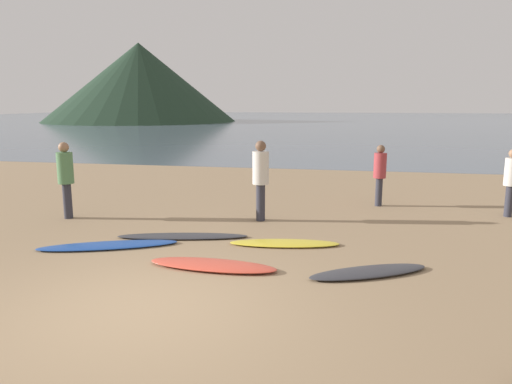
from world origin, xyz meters
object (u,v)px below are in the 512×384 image
Objects in this scene: surfboard_3 at (285,243)px; surfboard_4 at (369,272)px; surfboard_2 at (213,265)px; surfboard_0 at (108,245)px; person_1 at (380,170)px; person_3 at (511,177)px; person_0 at (261,174)px; person_2 at (66,174)px; surfboard_1 at (183,236)px.

surfboard_4 is (1.49, -1.29, 0.01)m from surfboard_3.
surfboard_4 is at bearing 6.63° from surfboard_2.
person_1 reaches higher than surfboard_0.
person_0 is at bearing 45.84° from person_3.
surfboard_3 is at bearing 111.64° from surfboard_4.
surfboard_3 is at bearing 58.99° from surfboard_2.
surfboard_3 is (3.18, 0.76, 0.00)m from surfboard_0.
surfboard_3 is at bearing -139.59° from person_0.
person_2 is at bearing 114.68° from person_0.
surfboard_1 is 1.25× the size of surfboard_3.
person_2 is at bearing 89.37° from person_1.
person_0 reaches higher than surfboard_1.
surfboard_0 is at bearing -175.11° from surfboard_3.
surfboard_2 is 1.77m from surfboard_3.
surfboard_4 is 1.14× the size of person_2.
surfboard_3 is (2.04, -0.10, 0.00)m from surfboard_1.
surfboard_4 is 7.16m from person_2.
surfboard_2 is at bearing -67.35° from surfboard_1.
person_3 reaches higher than person_1.
person_1 reaches higher than surfboard_4.
person_3 is (4.82, 3.24, 0.90)m from surfboard_3.
surfboard_1 is at bearing 55.73° from person_3.
surfboard_0 is at bearing -154.57° from surfboard_1.
person_3 is (5.60, 1.47, -0.13)m from person_0.
surfboard_2 is 6.14m from person_1.
surfboard_3 is 4.41m from person_1.
person_3 is at bearing 117.90° from person_2.
surfboard_2 is at bearing -39.90° from surfboard_0.
surfboard_4 is at bearing -33.07° from surfboard_1.
person_3 is (5.79, 4.71, 0.88)m from surfboard_2.
person_2 is (-4.20, 2.61, 0.98)m from surfboard_2.
person_0 is at bearing 24.50° from surfboard_0.
person_2 reaches higher than surfboard_4.
surfboard_1 is at bearing 87.63° from person_2.
surfboard_0 is 1.27× the size of surfboard_4.
surfboard_1 is 3.44m from person_2.
surfboard_2 is 7.52m from person_3.
person_0 is 1.15× the size of person_1.
surfboard_0 is at bearing 110.54° from person_1.
person_0 is 5.79m from person_3.
surfboard_1 is 2.33m from person_0.
person_1 is (0.42, 5.17, 0.88)m from surfboard_4.
person_3 is at bearing 26.31° from surfboard_4.
surfboard_2 is 1.07× the size of surfboard_4.
surfboard_3 is 1.17× the size of person_2.
person_1 is at bearing 32.09° from surfboard_1.
person_0 is at bearing 106.20° from person_1.
surfboard_1 is 1.29× the size of surfboard_4.
person_0 reaches higher than surfboard_2.
surfboard_1 is 3.80m from surfboard_4.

